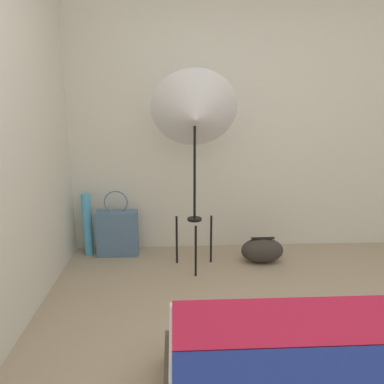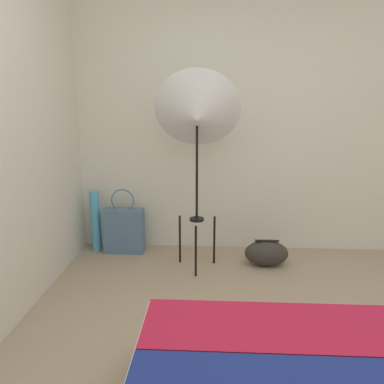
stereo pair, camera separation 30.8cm
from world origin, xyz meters
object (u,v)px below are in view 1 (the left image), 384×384
paper_roll (87,225)px  duffel_bag (262,250)px  photo_umbrella (195,116)px  tote_bag (117,233)px

paper_roll → duffel_bag: bearing=-9.0°
paper_roll → photo_umbrella: bearing=-18.1°
tote_bag → photo_umbrella: bearing=-23.0°
photo_umbrella → paper_roll: size_ratio=2.81×
tote_bag → paper_roll: (-0.29, 0.02, 0.08)m
tote_bag → paper_roll: bearing=175.6°
photo_umbrella → paper_roll: photo_umbrella is taller
photo_umbrella → tote_bag: (-0.74, 0.31, -1.13)m
duffel_bag → paper_roll: (-1.68, 0.27, 0.19)m
photo_umbrella → paper_roll: bearing=161.9°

